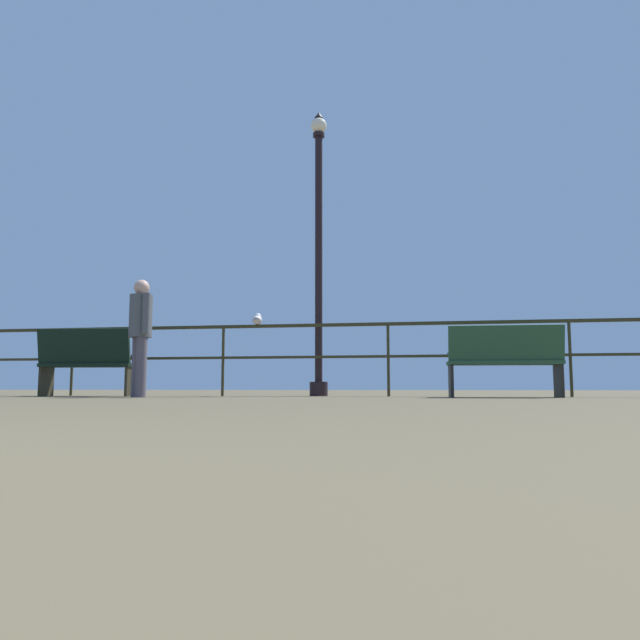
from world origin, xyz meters
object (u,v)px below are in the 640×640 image
at_px(seagull_on_rail, 257,319).
at_px(lamppost_center, 319,249).
at_px(person_by_bench, 140,329).
at_px(bench_near_left, 86,360).
at_px(bench_near_right, 505,358).

bearing_deg(seagull_on_rail, lamppost_center, 13.10).
relative_size(lamppost_center, person_by_bench, 2.83).
relative_size(bench_near_left, person_by_bench, 0.89).
bearing_deg(bench_near_right, bench_near_left, -179.99).
bearing_deg(lamppost_center, seagull_on_rail, -166.90).
xyz_separation_m(bench_near_left, seagull_on_rail, (2.45, 0.72, 0.64)).
distance_m(bench_near_left, seagull_on_rail, 2.63).
height_order(person_by_bench, seagull_on_rail, person_by_bench).
distance_m(bench_near_right, seagull_on_rail, 3.76).
xyz_separation_m(lamppost_center, person_by_bench, (-2.25, -1.52, -1.39)).
height_order(bench_near_left, seagull_on_rail, seagull_on_rail).
xyz_separation_m(bench_near_right, seagull_on_rail, (-3.63, 0.72, 0.67)).
relative_size(bench_near_right, seagull_on_rail, 3.64).
bearing_deg(seagull_on_rail, bench_near_left, -163.50).
xyz_separation_m(bench_near_left, lamppost_center, (3.39, 0.94, 1.77)).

